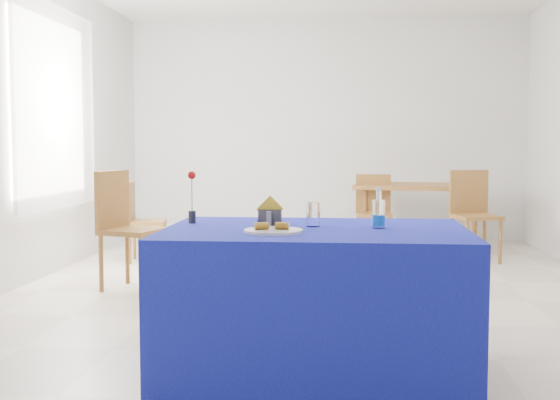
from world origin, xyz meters
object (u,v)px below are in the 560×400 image
at_px(water_bottle, 379,215).
at_px(chair_bg_left, 373,208).
at_px(blue_table, 315,299).
at_px(chair_win_a, 124,221).
at_px(chair_bg_right, 473,209).
at_px(oak_table, 421,191).
at_px(chair_win_b, 140,216).
at_px(plate, 273,231).

relative_size(water_bottle, chair_bg_left, 0.25).
distance_m(blue_table, chair_win_a, 2.60).
bearing_deg(chair_bg_right, oak_table, 104.43).
bearing_deg(chair_win_b, chair_bg_left, -78.80).
bearing_deg(plate, chair_bg_right, 66.68).
bearing_deg(chair_bg_right, chair_bg_left, 140.12).
distance_m(plate, chair_win_b, 3.94).
bearing_deg(chair_bg_left, blue_table, -96.77).
bearing_deg(plate, water_bottle, 24.23).
xyz_separation_m(oak_table, chair_bg_right, (0.44, -0.79, -0.13)).
bearing_deg(oak_table, chair_win_b, -158.44).
height_order(water_bottle, chair_bg_left, water_bottle).
height_order(oak_table, chair_bg_left, chair_bg_left).
height_order(blue_table, oak_table, blue_table).
xyz_separation_m(water_bottle, chair_bg_left, (0.14, 4.13, -0.32)).
distance_m(oak_table, chair_win_b, 3.22).
height_order(water_bottle, chair_win_a, chair_win_a).
xyz_separation_m(chair_bg_left, chair_win_a, (-2.16, -2.21, 0.07)).
bearing_deg(water_bottle, chair_bg_left, 88.05).
bearing_deg(oak_table, water_bottle, -98.95).
distance_m(blue_table, oak_table, 4.63).
relative_size(plate, chair_bg_right, 0.32).
distance_m(oak_table, chair_win_a, 3.72).
bearing_deg(chair_win_a, oak_table, -31.03).
distance_m(chair_bg_left, chair_bg_right, 1.11).
bearing_deg(blue_table, chair_bg_right, 68.27).
distance_m(blue_table, chair_win_b, 3.86).
height_order(plate, chair_win_b, chair_win_b).
bearing_deg(blue_table, plate, -136.59).
relative_size(water_bottle, chair_win_b, 0.26).
xyz_separation_m(blue_table, chair_win_a, (-1.68, 1.97, 0.19)).
bearing_deg(chair_bg_right, plate, -128.30).
height_order(blue_table, chair_win_b, chair_win_b).
relative_size(oak_table, chair_bg_right, 1.70).
height_order(blue_table, chair_bg_right, chair_bg_right).
bearing_deg(blue_table, oak_table, 77.05).
height_order(chair_bg_left, chair_win_a, chair_win_a).
bearing_deg(chair_bg_left, chair_win_a, -134.53).
height_order(oak_table, chair_win_a, chair_win_a).
xyz_separation_m(plate, oak_table, (1.24, 4.70, -0.09)).
bearing_deg(chair_bg_right, chair_win_b, 171.52).
relative_size(oak_table, chair_win_a, 1.62).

